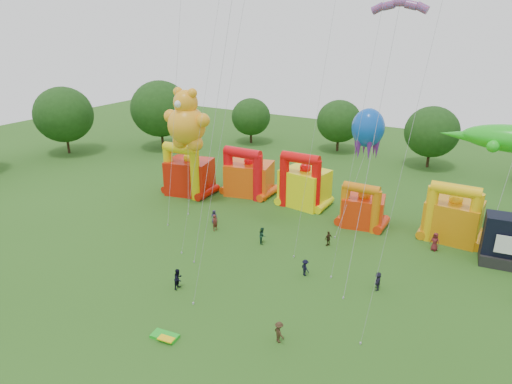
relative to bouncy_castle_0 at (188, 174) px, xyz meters
The scene contains 22 objects.
ground 31.35m from the bouncy_castle_0, 55.32° to the right, with size 160.00×160.00×0.00m, color #285517.
tree_ring 30.31m from the bouncy_castle_0, 56.46° to the right, with size 119.94×122.01×12.07m.
bouncy_castle_0 is the anchor object (origin of this frame).
bouncy_castle_1 7.95m from the bouncy_castle_0, 28.25° to the left, with size 6.63×5.77×6.63m.
bouncy_castle_2 15.49m from the bouncy_castle_0, 14.16° to the left, with size 5.98×5.08×7.06m.
bouncy_castle_3 23.33m from the bouncy_castle_0, ahead, with size 5.06×4.35×5.33m.
bouncy_castle_4 32.59m from the bouncy_castle_0, ahead, with size 5.57×4.57×6.58m.
teddy_bear_kite 7.56m from the bouncy_castle_0, 49.86° to the right, with size 6.43×5.24×14.62m.
gecko_kite 37.48m from the bouncy_castle_0, ahead, with size 13.77×9.60×12.18m.
octopus_kite 23.01m from the bouncy_castle_0, ahead, with size 3.62×9.13×12.88m.
parafoil_kites 18.48m from the bouncy_castle_0, 36.08° to the right, with size 27.13×12.56×29.18m.
diamond_kites 27.00m from the bouncy_castle_0, 27.23° to the right, with size 22.34×17.88×36.64m.
folded_kite_bundle 30.10m from the bouncy_castle_0, 55.64° to the right, with size 2.10×1.28×0.31m.
spectator_0 10.70m from the bouncy_castle_0, 36.57° to the right, with size 0.77×0.50×1.59m, color #2E2945.
spectator_1 12.62m from the bouncy_castle_0, 39.03° to the right, with size 0.68×0.45×1.87m, color #5A2119.
spectator_2 17.68m from the bouncy_castle_0, 26.82° to the right, with size 0.86×0.67×1.76m, color #173A26.
spectator_3 25.12m from the bouncy_castle_0, 27.63° to the right, with size 1.02×0.59×1.59m, color black.
spectator_4 22.50m from the bouncy_castle_0, 12.99° to the right, with size 0.94×0.39×1.61m, color #372716.
spectator_5 30.50m from the bouncy_castle_0, 20.33° to the right, with size 1.53×0.49×1.65m, color #242137.
spectator_6 31.56m from the bouncy_castle_0, ahead, with size 0.94×0.61×1.92m, color maroon.
spectator_8 23.44m from the bouncy_castle_0, 54.46° to the right, with size 0.91×0.71×1.87m, color black.
spectator_9 32.18m from the bouncy_castle_0, 40.75° to the right, with size 1.08×0.62×1.67m, color #372516.
Camera 1 is at (18.60, -19.52, 21.79)m, focal length 32.00 mm.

